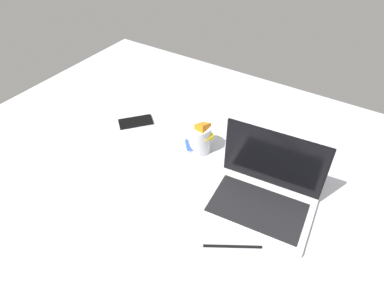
% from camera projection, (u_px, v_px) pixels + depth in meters
% --- Properties ---
extents(bed_mattress, '(1.80, 1.40, 0.18)m').
position_uv_depth(bed_mattress, '(184.00, 174.00, 1.35)').
color(bed_mattress, '#B7BCC6').
rests_on(bed_mattress, ground).
extents(laptop, '(0.35, 0.26, 0.23)m').
position_uv_depth(laptop, '(263.00, 193.00, 1.10)').
color(laptop, silver).
rests_on(laptop, bed_mattress).
extents(snack_cup, '(0.10, 0.10, 0.14)m').
position_uv_depth(snack_cup, '(199.00, 138.00, 1.29)').
color(snack_cup, silver).
rests_on(snack_cup, bed_mattress).
extents(cell_phone, '(0.14, 0.15, 0.01)m').
position_uv_depth(cell_phone, '(136.00, 122.00, 1.45)').
color(cell_phone, black).
rests_on(cell_phone, bed_mattress).
extents(charger_cable, '(0.15, 0.09, 0.01)m').
position_uv_depth(charger_cable, '(233.00, 246.00, 0.99)').
color(charger_cable, black).
rests_on(charger_cable, bed_mattress).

